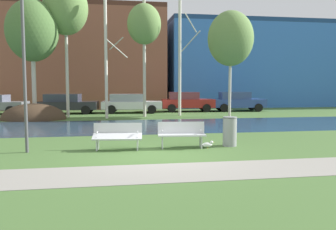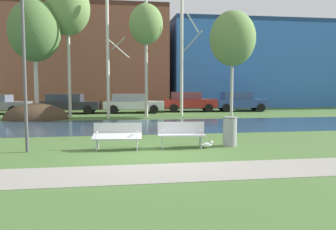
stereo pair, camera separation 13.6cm
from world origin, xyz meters
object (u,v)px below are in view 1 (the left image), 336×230
Objects in this scene: trash_bin at (230,131)px; parked_wagon_fourth_red at (187,101)px; bench_left at (118,136)px; parked_hatch_third_white at (131,103)px; parked_suv_fifth_blue at (237,101)px; streetlamp at (23,35)px; seagull at (208,144)px; parked_sedan_second_dark at (66,103)px; bench_right at (182,134)px.

parked_wagon_fourth_red is (1.93, 15.68, 0.28)m from trash_bin.
parked_wagon_fourth_red is at bearing 69.78° from bench_left.
parked_hatch_third_white is 8.63m from parked_suv_fifth_blue.
streetlamp is 1.18× the size of parked_hatch_third_white.
parked_sedan_second_dark is at bearing 112.52° from seagull.
parked_hatch_third_white reaches higher than seagull.
bench_left is at bearing -178.62° from trash_bin.
trash_bin is 2.43× the size of seagull.
parked_suv_fifth_blue reaches higher than bench_left.
bench_right reaches higher than seagull.
bench_right is at bearing 0.00° from bench_left.
parked_wagon_fourth_red reaches higher than bench_right.
parked_wagon_fourth_red is (2.81, 16.00, 0.68)m from seagull.
bench_right is at bearing -69.97° from parked_sedan_second_dark.
parked_sedan_second_dark is (-6.41, 15.46, 0.63)m from seagull.
bench_left is 2.15m from bench_right.
trash_bin is at bearing -97.00° from parked_wagon_fourth_red.
bench_right is 15.11m from parked_hatch_third_white.
trash_bin is at bearing 3.09° from bench_right.
parked_hatch_third_white is at bearing 96.27° from seagull.
bench_right is at bearing -86.86° from parked_hatch_third_white.
parked_wagon_fourth_red reaches higher than bench_left.
bench_left reaches higher than seagull.
parked_hatch_third_white reaches higher than bench_right.
parked_wagon_fourth_red is at bearing 76.92° from bench_right.
parked_suv_fifth_blue is (6.94, 15.74, 0.68)m from seagull.
streetlamp is 1.28× the size of parked_wagon_fourth_red.
seagull is 16.74m from parked_sedan_second_dark.
trash_bin is 0.19× the size of streetlamp.
parked_sedan_second_dark is 4.73m from parked_hatch_third_white.
parked_wagon_fourth_red is at bearing 8.72° from parked_hatch_third_white.
bench_right is 1.74m from trash_bin.
parked_suv_fifth_blue reaches higher than trash_bin.
trash_bin is 0.22× the size of parked_hatch_third_white.
trash_bin is 7.41m from streetlamp.
parked_wagon_fourth_red is (3.66, 15.78, 0.34)m from bench_right.
trash_bin is at bearing -80.29° from parked_hatch_third_white.
streetlamp reaches higher than parked_hatch_third_white.
parked_hatch_third_white reaches higher than trash_bin.
bench_left is 3.03m from seagull.
bench_left is at bearing -122.66° from parked_suv_fifth_blue.
parked_sedan_second_dark is at bearing -176.60° from parked_wagon_fourth_red.
seagull is 0.10× the size of parked_suv_fifth_blue.
trash_bin reaches higher than bench_left.
parked_suv_fifth_blue reaches higher than parked_sedan_second_dark.
streetlamp is (-4.99, 0.00, 3.18)m from bench_right.
parked_sedan_second_dark reaches higher than bench_left.
parked_hatch_third_white is (4.72, -0.14, -0.01)m from parked_sedan_second_dark.
parked_wagon_fourth_red reaches higher than parked_sedan_second_dark.
parked_suv_fifth_blue is (4.13, -0.27, 0.00)m from parked_wagon_fourth_red.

